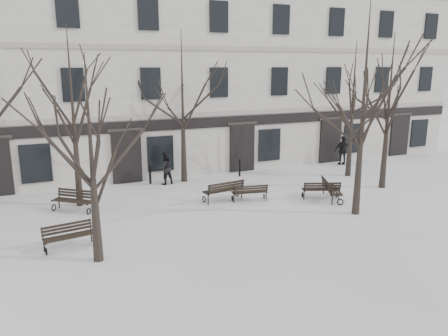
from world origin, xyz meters
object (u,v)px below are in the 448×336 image
bench_2 (321,189)px  bench_5 (331,189)px  tree_2 (365,85)px  tree_1 (90,136)px  bench_0 (69,235)px  bench_3 (74,200)px  bench_4 (224,190)px  bench_1 (250,192)px  tree_3 (390,93)px

bench_2 → bench_5: bearing=171.4°
tree_2 → bench_5: tree_2 is taller
bench_2 → tree_1: bearing=35.9°
bench_0 → bench_2: size_ratio=0.96×
tree_2 → bench_5: bearing=83.4°
tree_1 → bench_3: (-0.31, 5.68, -3.70)m
bench_3 → bench_4: bench_4 is taller
bench_1 → bench_4: size_ratio=0.85×
tree_3 → bench_1: 8.86m
bench_2 → bench_4: bench_4 is taller
tree_2 → bench_5: (0.25, 2.18, -5.05)m
tree_2 → bench_1: tree_2 is taller
tree_1 → bench_1: tree_1 is taller
tree_2 → bench_0: (-11.88, 1.03, -5.10)m
bench_1 → bench_2: (3.37, -1.04, 0.03)m
tree_2 → tree_1: bearing=-177.7°
tree_3 → bench_1: tree_3 is taller
tree_1 → bench_1: size_ratio=3.84×
tree_3 → bench_0: 16.69m
bench_0 → bench_3: bearing=73.7°
tree_1 → bench_0: tree_1 is taller
bench_1 → tree_3: bearing=-173.3°
bench_1 → tree_2: bearing=146.7°
bench_4 → tree_3: bearing=163.7°
tree_3 → bench_5: 5.92m
tree_2 → bench_4: size_ratio=4.31×
tree_3 → bench_4: 9.84m
tree_1 → tree_3: size_ratio=0.85×
bench_4 → bench_2: bearing=151.8°
tree_3 → bench_4: bearing=172.6°
bench_5 → bench_4: bearing=93.2°
tree_2 → bench_3: bearing=155.3°
bench_0 → bench_4: bench_4 is taller
bench_1 → bench_5: bench_5 is taller
bench_5 → bench_1: bearing=94.9°
tree_1 → tree_2: tree_2 is taller
tree_2 → bench_1: bearing=135.5°
tree_1 → bench_2: size_ratio=3.57×
bench_2 → bench_3: bench_3 is taller
bench_2 → bench_3: size_ratio=1.01×
tree_1 → bench_3: tree_1 is taller
bench_2 → bench_0: bearing=27.9°
tree_2 → tree_3: 5.01m
tree_1 → bench_3: bearing=93.2°
tree_3 → tree_2: bearing=-145.1°
tree_2 → bench_5: size_ratio=4.38×
tree_1 → bench_0: 4.11m
tree_3 → bench_1: size_ratio=4.54×
tree_1 → bench_2: bearing=14.6°
bench_0 → bench_2: 11.82m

